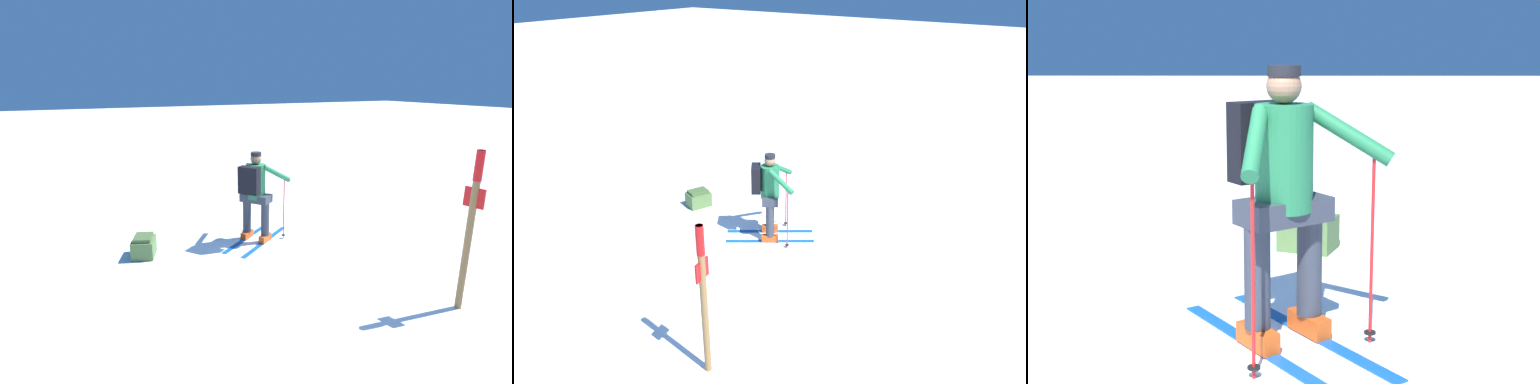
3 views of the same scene
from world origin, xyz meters
TOP-DOWN VIEW (x-y plane):
  - ground_plane at (0.00, 0.00)m, footprint 80.00×80.00m
  - skier at (-0.68, 0.69)m, footprint 1.56×1.30m
  - dropped_backpack at (-2.61, 0.90)m, footprint 0.48×0.54m
  - trail_marker at (0.65, -2.44)m, footprint 0.10×0.24m

SIDE VIEW (x-z plane):
  - ground_plane at x=0.00m, z-range 0.00..0.00m
  - dropped_backpack at x=-2.61m, z-range -0.01..0.34m
  - skier at x=-0.68m, z-range 0.12..1.72m
  - trail_marker at x=0.65m, z-range 0.18..2.20m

